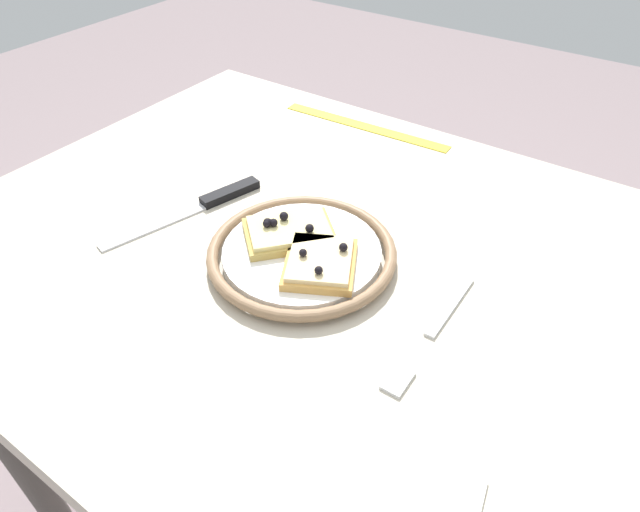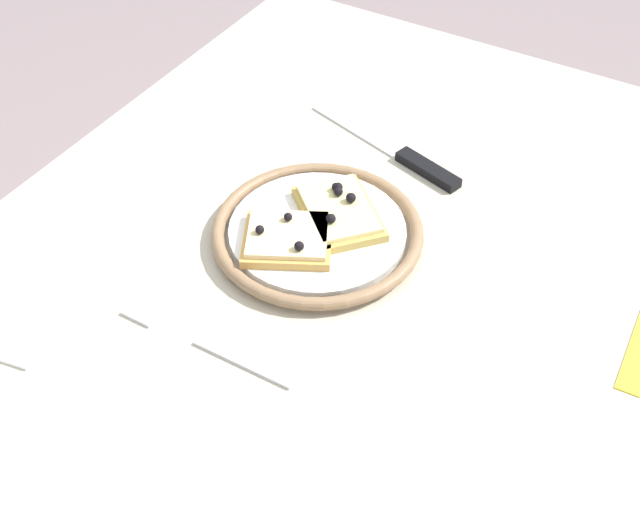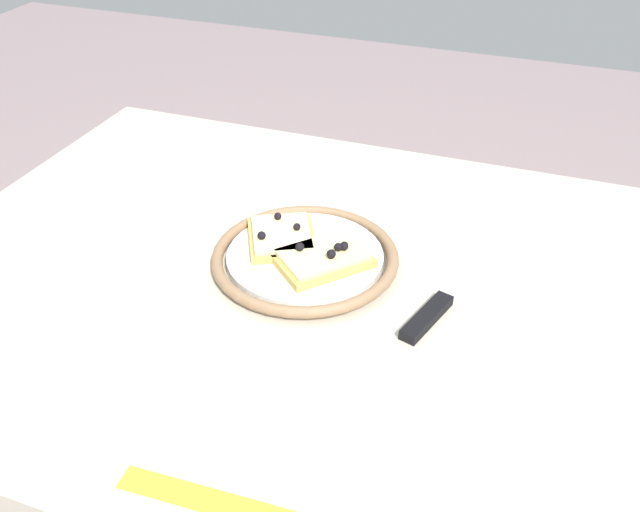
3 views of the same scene
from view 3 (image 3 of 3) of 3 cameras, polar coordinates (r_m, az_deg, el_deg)
dining_table at (r=0.92m, az=-1.76°, el=-5.98°), size 0.98×0.76×0.71m
plate at (r=0.88m, az=-1.39°, el=-0.11°), size 0.23×0.23×0.02m
pizza_slice_near at (r=0.90m, az=-3.13°, el=1.58°), size 0.12×0.12×0.03m
pizza_slice_far at (r=0.86m, az=0.25°, el=-0.14°), size 0.13×0.13×0.03m
knife at (r=0.83m, az=9.72°, el=-3.80°), size 0.09×0.24×0.01m
fork at (r=0.97m, az=-11.20°, el=2.15°), size 0.02×0.20×0.00m
napkin at (r=1.16m, az=-8.64°, el=8.09°), size 0.16×0.17×0.00m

